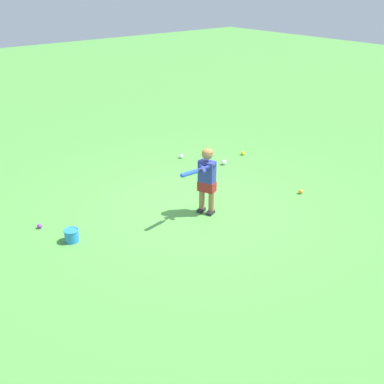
{
  "coord_description": "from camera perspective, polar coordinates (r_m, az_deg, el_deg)",
  "views": [
    {
      "loc": [
        -5.11,
        4.24,
        3.48
      ],
      "look_at": [
        -0.2,
        0.19,
        0.45
      ],
      "focal_mm": 43.16,
      "sensor_mm": 36.0,
      "label": 1
    }
  ],
  "objects": [
    {
      "name": "play_ball_far_left",
      "position": [
        8.25,
        13.27,
        0.05
      ],
      "size": [
        0.08,
        0.08,
        0.08
      ],
      "primitive_type": "sphere",
      "color": "orange",
      "rests_on": "ground"
    },
    {
      "name": "play_ball_far_right",
      "position": [
        9.6,
        -1.35,
        4.45
      ],
      "size": [
        0.09,
        0.09,
        0.09
      ],
      "primitive_type": "sphere",
      "color": "white",
      "rests_on": "ground"
    },
    {
      "name": "play_ball_by_bucket",
      "position": [
        9.83,
        6.31,
        4.8
      ],
      "size": [
        0.08,
        0.08,
        0.08
      ],
      "primitive_type": "sphere",
      "color": "yellow",
      "rests_on": "ground"
    },
    {
      "name": "ground_plane",
      "position": [
        7.5,
        0.19,
        -2.2
      ],
      "size": [
        40.0,
        40.0,
        0.0
      ],
      "primitive_type": "plane",
      "color": "#519942"
    },
    {
      "name": "play_ball_center_lawn",
      "position": [
        9.28,
        3.96,
        3.69
      ],
      "size": [
        0.1,
        0.1,
        0.1
      ],
      "primitive_type": "sphere",
      "color": "white",
      "rests_on": "ground"
    },
    {
      "name": "toy_bucket",
      "position": [
        6.83,
        -14.66,
        -5.19
      ],
      "size": [
        0.22,
        0.22,
        0.19
      ],
      "color": "#2884DB",
      "rests_on": "ground"
    },
    {
      "name": "child_batter",
      "position": [
        7.13,
        1.72,
        2.02
      ],
      "size": [
        0.35,
        0.77,
        1.08
      ],
      "color": "#232328",
      "rests_on": "ground"
    },
    {
      "name": "play_ball_midfield",
      "position": [
        7.33,
        -18.33,
        -4.01
      ],
      "size": [
        0.07,
        0.07,
        0.07
      ],
      "primitive_type": "sphere",
      "color": "purple",
      "rests_on": "ground"
    }
  ]
}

